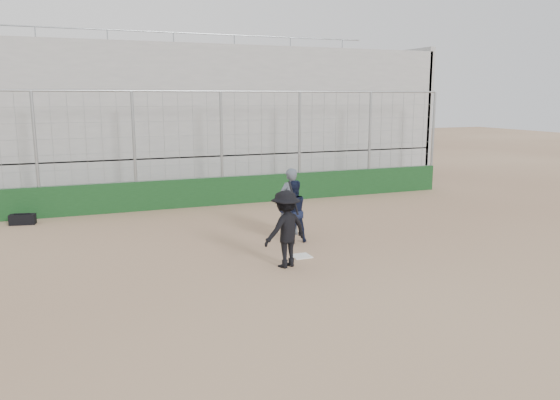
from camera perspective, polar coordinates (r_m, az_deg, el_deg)
name	(u,v)px	position (r m, az deg, el deg)	size (l,w,h in m)	color
ground	(301,257)	(13.29, 2.23, -5.93)	(90.00, 90.00, 0.00)	#826046
home_plate	(301,256)	(13.29, 2.23, -5.88)	(0.44, 0.44, 0.02)	white
backstop	(222,178)	(19.55, -6.06, 2.29)	(18.10, 0.25, 4.04)	#103415
bleachers	(190,118)	(24.17, -9.35, 8.49)	(20.25, 6.70, 6.98)	gray
batter_at_plate	(286,229)	(12.30, 0.60, -3.04)	(1.29, 1.00, 1.91)	black
catcher_crouched	(293,222)	(14.36, 1.38, -2.33)	(0.89, 0.73, 1.13)	black
umpire	(290,205)	(15.11, 1.06, -0.57)	(0.69, 0.45, 1.70)	#48515C
equipment_bag	(23,219)	(18.27, -25.31, -1.84)	(0.78, 0.44, 0.35)	black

